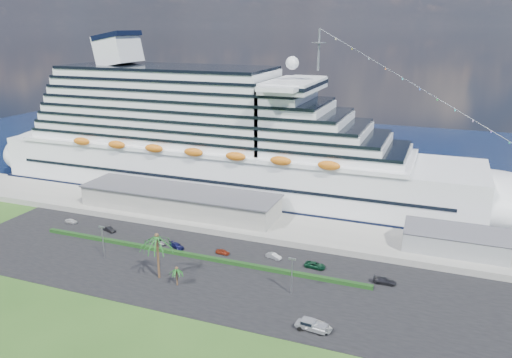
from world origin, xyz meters
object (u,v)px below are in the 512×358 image
at_px(parked_car_3, 177,246).
at_px(boat_trailer, 318,325).
at_px(pickup_truck, 311,325).
at_px(cruise_ship, 223,145).

height_order(parked_car_3, boat_trailer, boat_trailer).
bearing_deg(boat_trailer, pickup_truck, -163.91).
distance_m(parked_car_3, boat_trailer, 48.26).
distance_m(cruise_ship, pickup_truck, 84.76).
bearing_deg(parked_car_3, pickup_truck, -94.41).
xyz_separation_m(parked_car_3, boat_trailer, (42.80, -22.27, 0.55)).
xyz_separation_m(pickup_truck, boat_trailer, (1.30, 0.38, 0.06)).
bearing_deg(parked_car_3, boat_trailer, -93.27).
distance_m(cruise_ship, parked_car_3, 48.16).
distance_m(cruise_ship, boat_trailer, 85.21).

